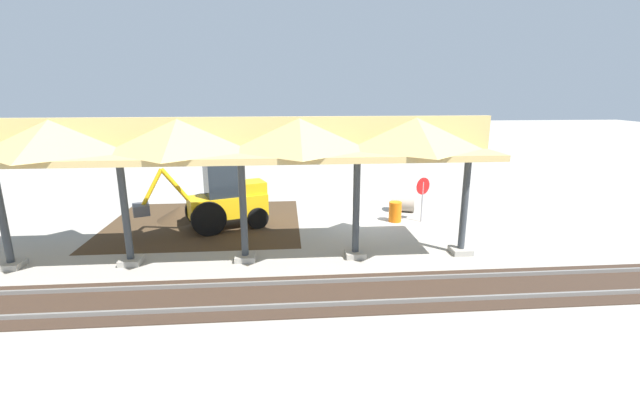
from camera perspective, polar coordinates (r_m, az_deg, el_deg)
The scene contains 9 objects.
ground_plane at distance 19.58m, azimuth 6.79°, elevation -2.62°, with size 120.00×120.00×0.00m, color #9E998E.
dirt_work_zone at distance 19.64m, azimuth -15.14°, elevation -2.97°, with size 8.31×7.00×0.01m, color #42301E.
platform_canopy at distance 14.49m, azimuth -18.29°, elevation 7.57°, with size 20.45×3.20×4.90m.
rail_tracks at distance 13.16m, azimuth 13.03°, elevation -11.63°, with size 60.00×2.58×0.15m.
stop_sign at distance 19.34m, azimuth 13.55°, elevation 1.24°, with size 0.69×0.37×2.01m.
backhoe at distance 18.45m, azimuth -12.69°, elevation 0.12°, with size 5.33×2.96×2.82m.
dirt_mound at distance 20.52m, azimuth -17.98°, elevation -2.45°, with size 4.30×4.30×1.26m, color #42301E.
concrete_pipe at distance 21.07m, azimuth 11.01°, elevation -0.37°, with size 1.27×1.11×0.84m.
traffic_barrel at distance 19.36m, azimuth 9.99°, elevation -1.55°, with size 0.56×0.56×0.90m, color orange.
Camera 1 is at (3.86, 18.31, 5.77)m, focal length 24.00 mm.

